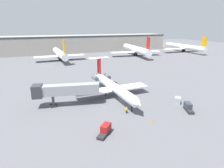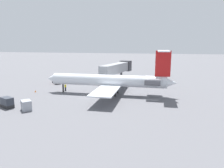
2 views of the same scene
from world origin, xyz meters
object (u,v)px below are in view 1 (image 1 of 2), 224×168
(baggage_tug_trailing, at_px, (105,130))
(parked_airliner_east_end, at_px, (184,47))
(jet_bridge, at_px, (62,90))
(baggage_tug_lead, at_px, (188,107))
(ground_crew_marshaller, at_px, (127,110))
(cargo_container_uld, at_px, (178,100))
(parked_airliner_centre, at_px, (60,54))
(parked_airliner_east_mid, at_px, (136,49))
(regional_jet, at_px, (112,86))
(traffic_cone_near, at_px, (153,121))

(baggage_tug_trailing, xyz_separation_m, parked_airliner_east_end, (101.64, 88.28, 3.27))
(jet_bridge, distance_m, parked_airliner_east_end, 128.49)
(baggage_tug_lead, bearing_deg, ground_crew_marshaller, 163.02)
(cargo_container_uld, relative_size, parked_airliner_east_end, 0.06)
(cargo_container_uld, distance_m, parked_airliner_east_end, 113.03)
(parked_airliner_centre, height_order, parked_airliner_east_mid, parked_airliner_east_mid)
(regional_jet, xyz_separation_m, cargo_container_uld, (14.27, -12.07, -2.45))
(ground_crew_marshaller, xyz_separation_m, baggage_tug_lead, (14.89, -4.55, -0.02))
(baggage_tug_trailing, bearing_deg, parked_airliner_centre, 87.43)
(ground_crew_marshaller, xyz_separation_m, parked_airliner_east_mid, (47.36, 78.54, 3.63))
(baggage_tug_trailing, xyz_separation_m, parked_airliner_centre, (3.86, 86.10, 3.41))
(baggage_tug_lead, height_order, parked_airliner_east_end, parked_airliner_east_end)
(jet_bridge, relative_size, parked_airliner_east_mid, 0.40)
(cargo_container_uld, distance_m, parked_airliner_centre, 82.00)
(parked_airliner_centre, bearing_deg, cargo_container_uld, -76.06)
(jet_bridge, distance_m, baggage_tug_lead, 32.16)
(jet_bridge, relative_size, ground_crew_marshaller, 10.07)
(baggage_tug_lead, bearing_deg, jet_bridge, 151.95)
(ground_crew_marshaller, distance_m, parked_airliner_east_end, 124.31)
(cargo_container_uld, bearing_deg, parked_airliner_east_end, 46.31)
(jet_bridge, distance_m, parked_airliner_centre, 69.67)
(baggage_tug_trailing, bearing_deg, cargo_container_uld, 15.60)
(jet_bridge, distance_m, cargo_container_uld, 30.91)
(baggage_tug_lead, bearing_deg, parked_airliner_centre, 102.77)
(baggage_tug_lead, relative_size, parked_airliner_east_end, 0.10)
(ground_crew_marshaller, bearing_deg, regional_jet, 83.89)
(regional_jet, height_order, traffic_cone_near, regional_jet)
(baggage_tug_lead, xyz_separation_m, baggage_tug_trailing, (-22.92, -2.00, 0.00))
(jet_bridge, height_order, cargo_container_uld, jet_bridge)
(regional_jet, distance_m, parked_airliner_east_end, 115.63)
(jet_bridge, relative_size, traffic_cone_near, 30.94)
(baggage_tug_trailing, bearing_deg, baggage_tug_lead, 5.00)
(baggage_tug_lead, height_order, baggage_tug_trailing, same)
(jet_bridge, height_order, parked_airliner_centre, parked_airliner_centre)
(regional_jet, height_order, jet_bridge, regional_jet)
(jet_bridge, bearing_deg, regional_jet, 6.33)
(parked_airliner_centre, bearing_deg, parked_airliner_east_mid, -1.13)
(traffic_cone_near, height_order, parked_airliner_east_mid, parked_airliner_east_mid)
(baggage_tug_lead, relative_size, parked_airliner_east_mid, 0.10)
(jet_bridge, xyz_separation_m, ground_crew_marshaller, (13.32, -10.48, -3.51))
(ground_crew_marshaller, relative_size, parked_airliner_east_mid, 0.04)
(baggage_tug_trailing, xyz_separation_m, cargo_container_uld, (23.60, 6.59, 0.03))
(baggage_tug_trailing, height_order, parked_airliner_east_end, parked_airliner_east_end)
(parked_airliner_east_end, bearing_deg, baggage_tug_trailing, -139.02)
(jet_bridge, xyz_separation_m, baggage_tug_trailing, (5.28, -17.03, -3.53))
(ground_crew_marshaller, height_order, parked_airliner_centre, parked_airliner_centre)
(ground_crew_marshaller, distance_m, baggage_tug_trailing, 10.36)
(regional_jet, distance_m, baggage_tug_trailing, 21.00)
(jet_bridge, xyz_separation_m, baggage_tug_lead, (28.21, -15.03, -3.53))
(jet_bridge, height_order, baggage_tug_trailing, jet_bridge)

